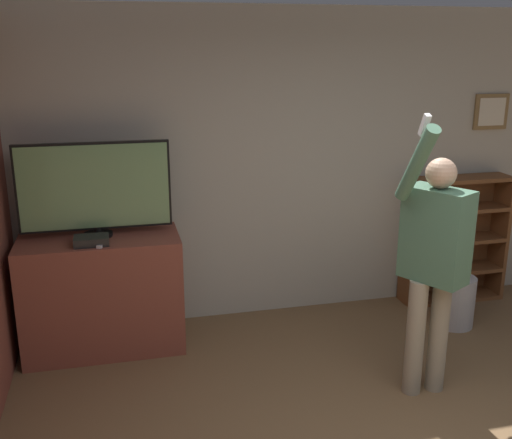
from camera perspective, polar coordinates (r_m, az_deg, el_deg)
wall_back at (r=5.30m, az=2.91°, el=5.11°), size 6.62×0.09×2.70m
tv_ledge at (r=4.97m, az=-14.39°, el=-6.81°), size 1.24×0.60×0.94m
television at (r=4.75m, az=-15.10°, el=2.87°), size 1.15×0.22×0.74m
game_console at (r=4.65m, az=-15.40°, el=-1.94°), size 0.26×0.18×0.07m
remote_loose at (r=4.61m, az=-14.41°, el=-2.31°), size 0.09×0.14×0.02m
bookshelf at (r=5.94m, az=17.69°, el=-1.70°), size 0.99×0.28×1.21m
person at (r=4.18m, az=16.62°, el=-3.33°), size 0.57×0.56×1.99m
waste_bin at (r=5.56m, az=18.46°, el=-7.40°), size 0.33×0.33×0.45m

